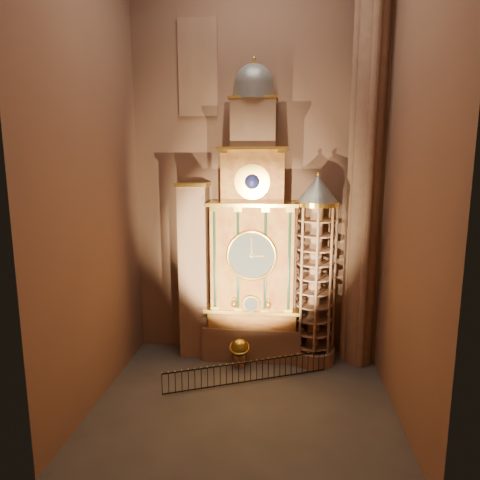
# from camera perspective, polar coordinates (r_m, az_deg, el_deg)

# --- Properties ---
(floor) EXTENTS (14.00, 14.00, 0.00)m
(floor) POSITION_cam_1_polar(r_m,az_deg,el_deg) (21.95, 0.60, -20.69)
(floor) COLOR #383330
(floor) RESTS_ON ground
(wall_back) EXTENTS (22.00, 0.00, 22.00)m
(wall_back) POSITION_cam_1_polar(r_m,az_deg,el_deg) (24.81, 1.98, 9.58)
(wall_back) COLOR brown
(wall_back) RESTS_ON floor
(wall_left) EXTENTS (0.00, 22.00, 22.00)m
(wall_left) POSITION_cam_1_polar(r_m,az_deg,el_deg) (20.70, -19.27, 8.89)
(wall_left) COLOR brown
(wall_left) RESTS_ON floor
(wall_right) EXTENTS (0.00, 22.00, 22.00)m
(wall_right) POSITION_cam_1_polar(r_m,az_deg,el_deg) (19.47, 21.89, 8.68)
(wall_right) COLOR brown
(wall_right) RESTS_ON floor
(astronomical_clock) EXTENTS (5.60, 2.41, 16.70)m
(astronomical_clock) POSITION_cam_1_polar(r_m,az_deg,el_deg) (24.22, 1.74, -0.73)
(astronomical_clock) COLOR #8C634C
(astronomical_clock) RESTS_ON floor
(portrait_tower) EXTENTS (1.80, 1.60, 10.20)m
(portrait_tower) POSITION_cam_1_polar(r_m,az_deg,el_deg) (25.05, -6.08, -4.00)
(portrait_tower) COLOR #8C634C
(portrait_tower) RESTS_ON floor
(stair_turret) EXTENTS (2.50, 2.50, 10.80)m
(stair_turret) POSITION_cam_1_polar(r_m,az_deg,el_deg) (24.27, 9.96, -4.27)
(stair_turret) COLOR #8C634C
(stair_turret) RESTS_ON floor
(gothic_pier) EXTENTS (2.04, 2.04, 22.00)m
(gothic_pier) POSITION_cam_1_polar(r_m,az_deg,el_deg) (24.14, 16.59, 9.15)
(gothic_pier) COLOR #8C634C
(gothic_pier) RESTS_ON floor
(stained_glass_window) EXTENTS (2.20, 0.14, 5.20)m
(stained_glass_window) POSITION_cam_1_polar(r_m,az_deg,el_deg) (25.69, -5.65, 21.90)
(stained_glass_window) COLOR #391B7B
(stained_glass_window) RESTS_ON wall_back
(celestial_globe) EXTENTS (1.16, 1.10, 1.63)m
(celestial_globe) POSITION_cam_1_polar(r_m,az_deg,el_deg) (24.66, -0.07, -14.47)
(celestial_globe) COLOR #8C634C
(celestial_globe) RESTS_ON floor
(iron_railing) EXTENTS (8.14, 3.45, 1.13)m
(iron_railing) POSITION_cam_1_polar(r_m,az_deg,el_deg) (23.16, 1.03, -17.19)
(iron_railing) COLOR black
(iron_railing) RESTS_ON floor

